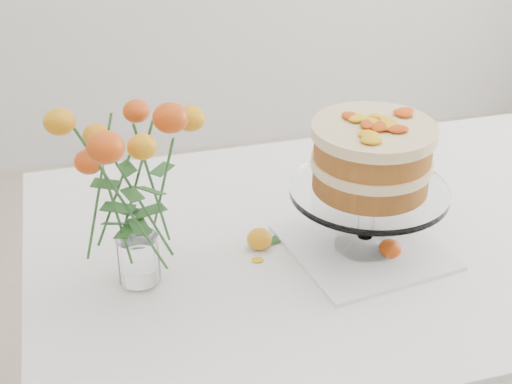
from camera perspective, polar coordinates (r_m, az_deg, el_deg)
The scene contains 10 objects.
table at distance 1.58m, azimuth 8.73°, elevation -5.42°, with size 1.43×0.93×0.76m.
napkin at distance 1.47m, azimuth 8.62°, elevation -4.38°, with size 0.29×0.29×0.01m, color white.
cake_stand at distance 1.37m, azimuth 9.21°, elevation 2.25°, with size 0.31×0.31×0.28m.
rose_vase at distance 1.26m, azimuth -10.04°, elevation 1.52°, with size 0.33×0.33×0.40m.
loose_rose_near at distance 1.45m, azimuth 0.29°, elevation -3.78°, with size 0.09×0.05×0.04m.
loose_rose_far at distance 1.45m, azimuth 10.68°, elevation -4.48°, with size 0.08×0.05×0.04m.
stray_petal_a at distance 1.42m, azimuth 6.13°, elevation -5.68°, with size 0.03×0.02×0.00m, color yellow.
stray_petal_b at distance 1.43m, azimuth 10.48°, elevation -5.89°, with size 0.03×0.02×0.00m, color yellow.
stray_petal_c at distance 1.41m, azimuth 12.63°, elevation -6.50°, with size 0.03×0.02×0.00m, color yellow.
stray_petal_d at distance 1.42m, azimuth 0.10°, elevation -5.47°, with size 0.03×0.02×0.00m, color yellow.
Camera 1 is at (-0.58, -1.17, 1.58)m, focal length 50.00 mm.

